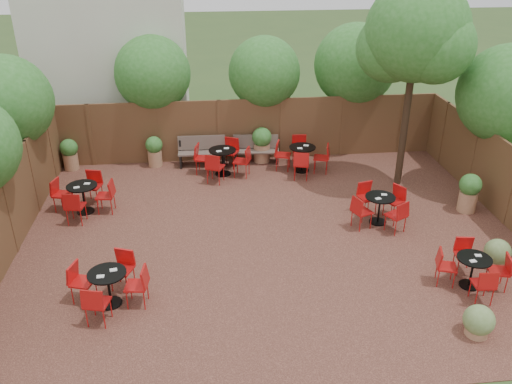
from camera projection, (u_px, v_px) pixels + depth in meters
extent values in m
plane|color=#354F23|center=(271.00, 237.00, 12.96)|extent=(80.00, 80.00, 0.00)
cube|color=#3D2119|center=(271.00, 237.00, 12.95)|extent=(12.00, 10.00, 0.02)
cube|color=brown|center=(251.00, 129.00, 16.96)|extent=(12.00, 0.08, 2.00)
cube|color=brown|center=(8.00, 214.00, 11.93)|extent=(0.08, 10.00, 2.00)
cube|color=brown|center=(512.00, 189.00, 13.09)|extent=(0.08, 10.00, 2.00)
cube|color=beige|center=(109.00, 20.00, 17.87)|extent=(5.00, 4.00, 8.00)
sphere|color=#2B6A22|center=(6.00, 102.00, 13.78)|extent=(2.43, 2.43, 2.43)
sphere|color=#2B6A22|center=(153.00, 74.00, 16.54)|extent=(2.37, 2.37, 2.37)
sphere|color=#2B6A22|center=(264.00, 72.00, 16.80)|extent=(2.28, 2.28, 2.28)
sphere|color=#2B6A22|center=(355.00, 65.00, 17.22)|extent=(2.67, 2.67, 2.67)
sphere|color=#2B6A22|center=(508.00, 94.00, 14.13)|extent=(2.67, 2.67, 2.67)
cylinder|color=black|center=(407.00, 108.00, 14.66)|extent=(0.27, 0.27, 4.61)
sphere|color=#2B6A22|center=(417.00, 30.00, 13.73)|extent=(2.69, 2.69, 2.69)
sphere|color=#2B6A22|center=(391.00, 48.00, 14.27)|extent=(1.89, 1.89, 1.89)
sphere|color=#2B6A22|center=(436.00, 46.00, 13.56)|extent=(1.97, 1.97, 1.97)
cube|color=brown|center=(202.00, 153.00, 16.66)|extent=(1.50, 0.48, 0.05)
cube|color=brown|center=(202.00, 142.00, 16.71)|extent=(1.50, 0.15, 0.45)
cube|color=black|center=(181.00, 160.00, 16.69)|extent=(0.07, 0.45, 0.40)
cube|color=black|center=(224.00, 159.00, 16.82)|extent=(0.07, 0.45, 0.40)
cube|color=brown|center=(256.00, 151.00, 16.83)|extent=(1.47, 0.58, 0.05)
cube|color=brown|center=(255.00, 141.00, 16.88)|extent=(1.44, 0.25, 0.43)
cube|color=black|center=(236.00, 158.00, 16.86)|extent=(0.10, 0.44, 0.38)
cube|color=black|center=(276.00, 157.00, 16.99)|extent=(0.10, 0.44, 0.38)
cylinder|color=black|center=(469.00, 285.00, 11.15)|extent=(0.41, 0.41, 0.03)
cylinder|color=black|center=(472.00, 272.00, 11.00)|extent=(0.05, 0.05, 0.65)
cylinder|color=black|center=(475.00, 259.00, 10.85)|extent=(0.71, 0.71, 0.03)
cube|color=white|center=(478.00, 255.00, 10.92)|extent=(0.15, 0.12, 0.01)
cube|color=white|center=(473.00, 261.00, 10.73)|extent=(0.15, 0.12, 0.01)
cylinder|color=black|center=(302.00, 170.00, 16.47)|extent=(0.47, 0.47, 0.03)
cylinder|color=black|center=(302.00, 159.00, 16.30)|extent=(0.05, 0.05, 0.74)
cylinder|color=black|center=(302.00, 147.00, 16.13)|extent=(0.81, 0.81, 0.03)
cube|color=white|center=(306.00, 145.00, 16.21)|extent=(0.16, 0.13, 0.02)
cube|color=white|center=(300.00, 148.00, 15.99)|extent=(0.16, 0.13, 0.02)
cylinder|color=black|center=(111.00, 303.00, 10.61)|extent=(0.44, 0.44, 0.03)
cylinder|color=black|center=(109.00, 289.00, 10.45)|extent=(0.05, 0.05, 0.70)
cylinder|color=black|center=(107.00, 274.00, 10.29)|extent=(0.76, 0.76, 0.03)
cube|color=white|center=(113.00, 270.00, 10.37)|extent=(0.16, 0.13, 0.01)
cube|color=white|center=(100.00, 277.00, 10.17)|extent=(0.16, 0.13, 0.01)
cylinder|color=black|center=(86.00, 211.00, 14.07)|extent=(0.46, 0.46, 0.03)
cylinder|color=black|center=(84.00, 199.00, 13.91)|extent=(0.05, 0.05, 0.73)
cylinder|color=black|center=(82.00, 186.00, 13.74)|extent=(0.79, 0.79, 0.03)
cube|color=white|center=(87.00, 184.00, 13.81)|extent=(0.16, 0.12, 0.02)
cube|color=white|center=(76.00, 187.00, 13.61)|extent=(0.16, 0.12, 0.02)
cylinder|color=black|center=(378.00, 222.00, 13.57)|extent=(0.44, 0.44, 0.03)
cylinder|color=black|center=(379.00, 210.00, 13.41)|extent=(0.05, 0.05, 0.69)
cylinder|color=black|center=(380.00, 197.00, 13.25)|extent=(0.75, 0.75, 0.03)
cube|color=white|center=(384.00, 195.00, 13.32)|extent=(0.17, 0.15, 0.01)
cube|color=white|center=(378.00, 199.00, 13.13)|extent=(0.17, 0.15, 0.01)
cylinder|color=black|center=(223.00, 174.00, 16.23)|extent=(0.48, 0.48, 0.03)
cylinder|color=black|center=(223.00, 162.00, 16.06)|extent=(0.05, 0.05, 0.76)
cylinder|color=black|center=(222.00, 150.00, 15.89)|extent=(0.82, 0.82, 0.03)
cube|color=white|center=(226.00, 148.00, 15.97)|extent=(0.18, 0.15, 0.02)
cube|color=white|center=(219.00, 151.00, 15.75)|extent=(0.18, 0.15, 0.02)
cylinder|color=#A17150|center=(155.00, 158.00, 16.72)|extent=(0.44, 0.44, 0.50)
sphere|color=#2B6A22|center=(154.00, 145.00, 16.52)|extent=(0.53, 0.53, 0.53)
cylinder|color=#A17150|center=(262.00, 152.00, 17.03)|extent=(0.51, 0.51, 0.59)
sphere|color=#2B6A22|center=(262.00, 137.00, 16.80)|extent=(0.62, 0.62, 0.62)
cylinder|color=#A17150|center=(71.00, 161.00, 16.47)|extent=(0.45, 0.45, 0.51)
sphere|color=#2B6A22|center=(69.00, 148.00, 16.27)|extent=(0.54, 0.54, 0.54)
cylinder|color=#A17150|center=(467.00, 201.00, 14.02)|extent=(0.48, 0.48, 0.55)
sphere|color=#2B6A22|center=(471.00, 185.00, 13.80)|extent=(0.57, 0.57, 0.57)
cylinder|color=#A17150|center=(477.00, 330.00, 9.77)|extent=(0.42, 0.42, 0.19)
sphere|color=#5E783E|center=(479.00, 320.00, 9.67)|extent=(0.57, 0.57, 0.57)
cylinder|color=#A17150|center=(495.00, 261.00, 11.81)|extent=(0.43, 0.43, 0.19)
sphere|color=#5E783E|center=(498.00, 252.00, 11.71)|extent=(0.58, 0.58, 0.58)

